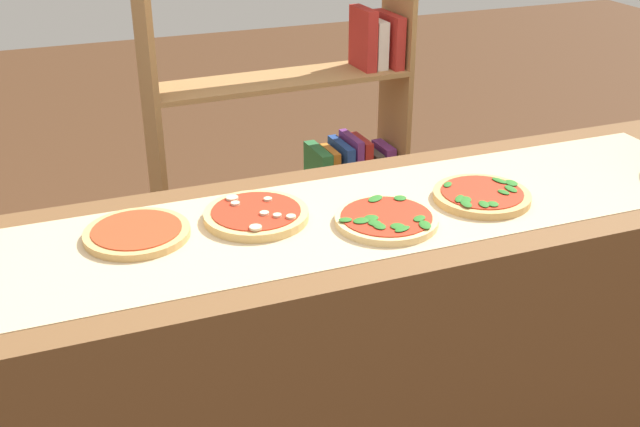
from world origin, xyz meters
The scene contains 7 objects.
counter centered at (0.00, 0.00, 0.46)m, with size 2.65×0.64×0.91m, color brown.
parchment_paper centered at (0.00, 0.00, 0.91)m, with size 2.28×0.47×0.00m, color tan.
pizza_plain_0 centered at (-0.44, 0.07, 0.92)m, with size 0.25×0.25×0.02m.
pizza_mushroom_1 centered at (-0.15, 0.06, 0.93)m, with size 0.26×0.26×0.03m.
pizza_spinach_2 centered at (0.15, -0.08, 0.92)m, with size 0.26×0.26×0.03m.
pizza_spinach_3 centered at (0.44, -0.04, 0.92)m, with size 0.25×0.25×0.03m.
bookshelf centered at (0.32, 0.91, 0.69)m, with size 0.95×0.27×1.51m.
Camera 1 is at (-0.63, -1.62, 1.78)m, focal length 43.84 mm.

